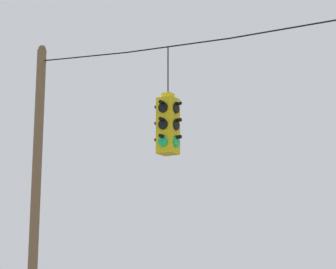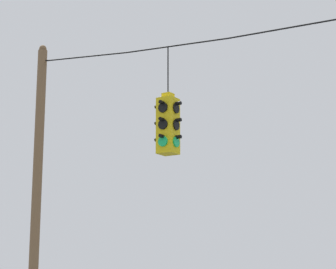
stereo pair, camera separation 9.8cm
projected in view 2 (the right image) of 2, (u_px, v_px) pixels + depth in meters
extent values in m
cylinder|color=brown|center=(36.00, 211.00, 13.92)|extent=(0.21, 0.21, 7.18)
sphere|color=brown|center=(43.00, 49.00, 14.69)|extent=(0.16, 0.16, 0.16)
cylinder|color=black|center=(83.00, 57.00, 14.01)|extent=(2.32, 0.03, 0.26)
cylinder|color=black|center=(175.00, 46.00, 12.77)|extent=(2.32, 0.03, 0.18)
cylinder|color=black|center=(288.00, 28.00, 11.56)|extent=(2.32, 0.03, 0.11)
cube|color=yellow|center=(168.00, 126.00, 12.52)|extent=(0.34, 0.34, 1.09)
cube|color=yellow|center=(168.00, 96.00, 12.65)|extent=(0.19, 0.19, 0.10)
cylinder|color=black|center=(168.00, 70.00, 12.76)|extent=(0.02, 0.02, 0.95)
cylinder|color=black|center=(163.00, 107.00, 12.44)|extent=(0.20, 0.03, 0.20)
cylinder|color=black|center=(162.00, 102.00, 12.42)|extent=(0.07, 0.12, 0.07)
cylinder|color=black|center=(163.00, 124.00, 12.37)|extent=(0.20, 0.03, 0.20)
cylinder|color=black|center=(162.00, 119.00, 12.35)|extent=(0.07, 0.12, 0.07)
cylinder|color=#19C666|center=(163.00, 141.00, 12.30)|extent=(0.20, 0.03, 0.20)
cylinder|color=black|center=(162.00, 136.00, 12.28)|extent=(0.07, 0.12, 0.07)
cylinder|color=black|center=(173.00, 111.00, 12.75)|extent=(0.20, 0.03, 0.20)
cylinder|color=black|center=(174.00, 108.00, 12.80)|extent=(0.07, 0.12, 0.07)
cylinder|color=black|center=(173.00, 128.00, 12.68)|extent=(0.20, 0.03, 0.20)
cylinder|color=black|center=(174.00, 124.00, 12.73)|extent=(0.07, 0.12, 0.07)
cylinder|color=#19C666|center=(173.00, 144.00, 12.61)|extent=(0.20, 0.03, 0.20)
cylinder|color=black|center=(174.00, 140.00, 12.66)|extent=(0.07, 0.12, 0.07)
cylinder|color=black|center=(160.00, 111.00, 12.69)|extent=(0.03, 0.20, 0.20)
cylinder|color=black|center=(158.00, 107.00, 12.73)|extent=(0.12, 0.07, 0.07)
cylinder|color=black|center=(160.00, 127.00, 12.62)|extent=(0.03, 0.20, 0.20)
cylinder|color=black|center=(158.00, 123.00, 12.66)|extent=(0.12, 0.07, 0.07)
cylinder|color=#19C666|center=(160.00, 144.00, 12.55)|extent=(0.03, 0.20, 0.20)
cylinder|color=black|center=(158.00, 140.00, 12.59)|extent=(0.12, 0.07, 0.07)
cylinder|color=black|center=(176.00, 108.00, 12.50)|extent=(0.03, 0.20, 0.20)
cylinder|color=black|center=(178.00, 103.00, 12.49)|extent=(0.12, 0.07, 0.07)
cylinder|color=black|center=(176.00, 125.00, 12.43)|extent=(0.03, 0.20, 0.20)
cylinder|color=black|center=(178.00, 120.00, 12.42)|extent=(0.12, 0.07, 0.07)
cylinder|color=#19C666|center=(176.00, 142.00, 12.36)|extent=(0.03, 0.20, 0.20)
cylinder|color=black|center=(178.00, 137.00, 12.35)|extent=(0.12, 0.07, 0.07)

